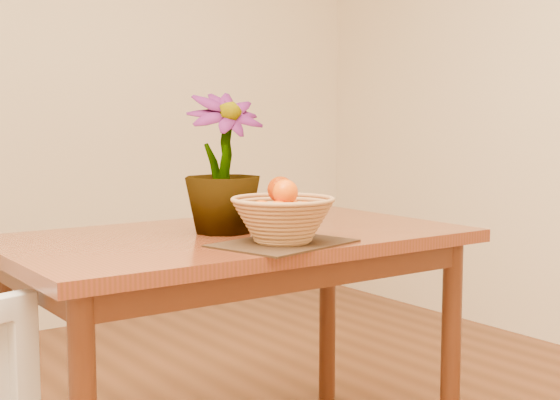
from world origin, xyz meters
TOP-DOWN VIEW (x-y plane):
  - wall_back at (0.00, 2.25)m, footprint 4.00×0.02m
  - table at (0.00, 0.30)m, footprint 1.40×0.80m
  - placemat at (-0.01, 0.04)m, footprint 0.42×0.35m
  - wicker_basket at (-0.01, 0.04)m, footprint 0.29×0.29m
  - orange_pile at (-0.01, 0.04)m, footprint 0.16×0.16m
  - potted_plant at (-0.03, 0.33)m, footprint 0.27×0.27m

SIDE VIEW (x-z plane):
  - table at x=0.00m, z-range 0.29..1.04m
  - placemat at x=-0.01m, z-range 0.75..0.76m
  - wicker_basket at x=-0.01m, z-range 0.75..0.87m
  - orange_pile at x=-0.01m, z-range 0.80..0.93m
  - potted_plant at x=-0.03m, z-range 0.75..1.18m
  - wall_back at x=0.00m, z-range 0.00..2.70m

